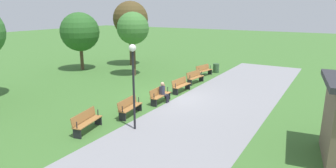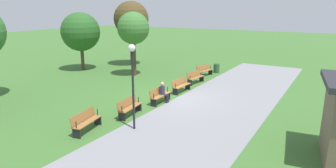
% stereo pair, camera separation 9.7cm
% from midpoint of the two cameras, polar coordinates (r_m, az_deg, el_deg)
% --- Properties ---
extents(ground_plane, '(120.00, 120.00, 0.00)m').
position_cam_midpoint_polar(ground_plane, '(18.02, 0.68, -2.59)').
color(ground_plane, '#3D6B2D').
extents(path_paving, '(27.53, 5.57, 0.01)m').
position_cam_midpoint_polar(path_paving, '(16.77, 9.87, -4.12)').
color(path_paving, gray).
rests_on(path_paving, ground).
extents(bench_0, '(1.79, 0.81, 0.89)m').
position_cam_midpoint_polar(bench_0, '(23.80, 6.94, 2.72)').
color(bench_0, '#996633').
rests_on(bench_0, ground).
extents(bench_1, '(1.78, 0.68, 0.89)m').
position_cam_midpoint_polar(bench_1, '(21.35, 5.18, 1.40)').
color(bench_1, '#996633').
rests_on(bench_1, ground).
extents(bench_2, '(1.75, 0.54, 0.89)m').
position_cam_midpoint_polar(bench_2, '(19.02, 2.39, -0.19)').
color(bench_2, '#996633').
rests_on(bench_2, ground).
extents(bench_3, '(1.75, 0.54, 0.89)m').
position_cam_midpoint_polar(bench_3, '(16.87, -1.79, -2.12)').
color(bench_3, '#996633').
rests_on(bench_3, ground).
extents(bench_4, '(1.78, 0.68, 0.89)m').
position_cam_midpoint_polar(bench_4, '(14.98, -7.78, -4.43)').
color(bench_4, '#996633').
rests_on(bench_4, ground).
extents(bench_5, '(1.79, 0.81, 0.89)m').
position_cam_midpoint_polar(bench_5, '(13.49, -15.98, -7.06)').
color(bench_5, '#996633').
rests_on(bench_5, ground).
extents(person_seated, '(0.33, 0.53, 1.20)m').
position_cam_midpoint_polar(person_seated, '(16.91, -1.06, -1.50)').
color(person_seated, '#2D3347').
rests_on(person_seated, ground).
extents(tree_1, '(2.56, 2.56, 5.13)m').
position_cam_midpoint_polar(tree_1, '(23.56, -7.06, 10.80)').
color(tree_1, '#4C3828').
rests_on(tree_1, ground).
extents(tree_2, '(3.30, 3.30, 6.07)m').
position_cam_midpoint_polar(tree_2, '(28.17, -7.50, 12.56)').
color(tree_2, '#4C3828').
rests_on(tree_2, ground).
extents(tree_3, '(3.39, 3.39, 5.07)m').
position_cam_midpoint_polar(tree_3, '(26.92, -17.09, 9.78)').
color(tree_3, '#4C3828').
rests_on(tree_3, ground).
extents(lamp_post, '(0.32, 0.32, 3.87)m').
position_cam_midpoint_polar(lamp_post, '(12.66, -7.10, 2.57)').
color(lamp_post, black).
rests_on(lamp_post, ground).
extents(trash_bin, '(0.51, 0.51, 0.77)m').
position_cam_midpoint_polar(trash_bin, '(25.23, 9.34, 3.11)').
color(trash_bin, '#2D512D').
rests_on(trash_bin, ground).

